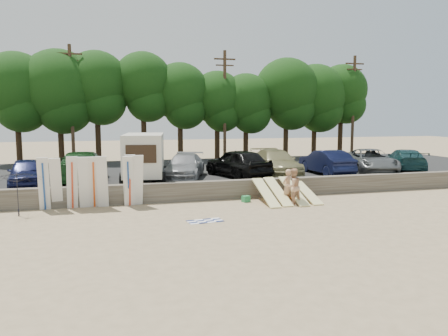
{
  "coord_description": "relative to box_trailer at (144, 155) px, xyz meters",
  "views": [
    {
      "loc": [
        -7.68,
        -19.11,
        4.45
      ],
      "look_at": [
        -1.62,
        3.0,
        1.67
      ],
      "focal_mm": 35.0,
      "sensor_mm": 36.0,
      "label": 1
    }
  ],
  "objects": [
    {
      "name": "gear_bag",
      "position": [
        7.51,
        -3.84,
        -2.1
      ],
      "size": [
        0.34,
        0.3,
        0.22
      ],
      "primitive_type": "cube",
      "rotation": [
        0.0,
        0.0,
        0.2
      ],
      "color": "orange",
      "rests_on": "ground"
    },
    {
      "name": "surfboard_upright_4",
      "position": [
        -2.7,
        -3.47,
        -0.95
      ],
      "size": [
        0.52,
        0.77,
        2.52
      ],
      "primitive_type": "cube",
      "rotation": [
        0.27,
        0.0,
        0.02
      ],
      "color": "silver",
      "rests_on": "ground"
    },
    {
      "name": "surfboard_upright_1",
      "position": [
        -4.4,
        -3.4,
        -0.96
      ],
      "size": [
        0.51,
        0.86,
        2.49
      ],
      "primitive_type": "cube",
      "rotation": [
        0.31,
        0.0,
        0.02
      ],
      "color": "silver",
      "rests_on": "ground"
    },
    {
      "name": "surfboard_low_1",
      "position": [
        6.4,
        -4.35,
        -1.66
      ],
      "size": [
        0.56,
        2.84,
        1.1
      ],
      "primitive_type": "cube",
      "rotation": [
        0.35,
        0.0,
        0.0
      ],
      "color": "#EDE295",
      "rests_on": "ground"
    },
    {
      "name": "surfboard_upright_5",
      "position": [
        -2.31,
        -3.54,
        -0.94
      ],
      "size": [
        0.56,
        0.73,
        2.54
      ],
      "primitive_type": "cube",
      "rotation": [
        0.24,
        0.0,
        -0.09
      ],
      "color": "silver",
      "rests_on": "ground"
    },
    {
      "name": "surfboard_upright_0",
      "position": [
        -4.93,
        -3.48,
        -0.94
      ],
      "size": [
        0.54,
        0.72,
        2.54
      ],
      "primitive_type": "cube",
      "rotation": [
        0.24,
        0.0,
        0.06
      ],
      "color": "silver",
      "rests_on": "ground"
    },
    {
      "name": "surfboard_upright_7",
      "position": [
        -1.01,
        -3.51,
        -0.92
      ],
      "size": [
        0.54,
        0.55,
        2.57
      ],
      "primitive_type": "cube",
      "rotation": [
        0.18,
        0.0,
        0.08
      ],
      "color": "silver",
      "rests_on": "ground"
    },
    {
      "name": "box_trailer",
      "position": [
        0.0,
        0.0,
        0.0
      ],
      "size": [
        2.93,
        4.5,
        2.69
      ],
      "rotation": [
        0.0,
        0.0,
        -0.16
      ],
      "color": "beige",
      "rests_on": "parking_lot"
    },
    {
      "name": "car_1",
      "position": [
        -3.4,
        0.6,
        -0.64
      ],
      "size": [
        2.69,
        6.1,
        1.74
      ],
      "primitive_type": "imported",
      "rotation": [
        0.0,
        0.0,
        3.1
      ],
      "color": "#133616",
      "rests_on": "parking_lot"
    },
    {
      "name": "car_4",
      "position": [
        8.22,
        0.45,
        -0.72
      ],
      "size": [
        2.49,
        5.52,
        1.57
      ],
      "primitive_type": "imported",
      "rotation": [
        0.0,
        0.0,
        -0.05
      ],
      "color": "#8C8659",
      "rests_on": "parking_lot"
    },
    {
      "name": "beach_umbrella",
      "position": [
        -5.92,
        -4.31,
        -1.21
      ],
      "size": [
        2.51,
        2.54,
        2.0
      ],
      "primitive_type": "imported",
      "rotation": [
        0.0,
        0.0,
        3.3
      ],
      "color": "black",
      "rests_on": "ground"
    },
    {
      "name": "cooler",
      "position": [
        4.8,
        -3.98,
        -2.05
      ],
      "size": [
        0.45,
        0.4,
        0.32
      ],
      "primitive_type": "cube",
      "rotation": [
        0.0,
        0.0,
        0.32
      ],
      "color": "#268D4B",
      "rests_on": "ground"
    },
    {
      "name": "surfboard_low_2",
      "position": [
        7.21,
        -4.53,
        -1.65
      ],
      "size": [
        0.56,
        2.83,
        1.12
      ],
      "primitive_type": "cube",
      "rotation": [
        0.36,
        0.0,
        0.0
      ],
      "color": "#EDE295",
      "rests_on": "ground"
    },
    {
      "name": "beachgoer_b",
      "position": [
        6.84,
        -5.26,
        -1.29
      ],
      "size": [
        1.03,
        0.88,
        1.83
      ],
      "primitive_type": "imported",
      "rotation": [
        0.0,
        0.0,
        3.38
      ],
      "color": "tan",
      "rests_on": "ground"
    },
    {
      "name": "utility_poles",
      "position": [
        7.55,
        10.1,
        3.22
      ],
      "size": [
        25.8,
        0.26,
        9.0
      ],
      "color": "#473321",
      "rests_on": "parking_lot"
    },
    {
      "name": "car_6",
      "position": [
        14.69,
        -0.07,
        -0.74
      ],
      "size": [
        4.0,
        6.0,
        1.53
      ],
      "primitive_type": "imported",
      "rotation": [
        0.0,
        0.0,
        -0.29
      ],
      "color": "#525658",
      "rests_on": "parking_lot"
    },
    {
      "name": "seawall",
      "position": [
        5.55,
        -2.9,
        -1.71
      ],
      "size": [
        44.0,
        0.5,
        1.0
      ],
      "primitive_type": "cube",
      "color": "#6B6356",
      "rests_on": "ground"
    },
    {
      "name": "car_3",
      "position": [
        5.63,
        0.2,
        -0.64
      ],
      "size": [
        3.44,
        5.45,
        1.73
      ],
      "primitive_type": "imported",
      "rotation": [
        0.0,
        0.0,
        3.44
      ],
      "color": "black",
      "rests_on": "parking_lot"
    },
    {
      "name": "surfboard_upright_8",
      "position": [
        -0.63,
        -3.48,
        -0.94
      ],
      "size": [
        0.54,
        0.72,
        2.54
      ],
      "primitive_type": "cube",
      "rotation": [
        0.24,
        0.0,
        0.06
      ],
      "color": "silver",
      "rests_on": "ground"
    },
    {
      "name": "surfboard_upright_6",
      "position": [
        -1.08,
        -3.51,
        -0.96
      ],
      "size": [
        0.57,
        0.86,
        2.5
      ],
      "primitive_type": "cube",
      "rotation": [
        0.3,
        0.0,
        -0.09
      ],
      "color": "silver",
      "rests_on": "ground"
    },
    {
      "name": "parking_lot",
      "position": [
        5.55,
        4.6,
        -1.86
      ],
      "size": [
        44.0,
        14.5,
        0.7
      ],
      "primitive_type": "cube",
      "color": "#282828",
      "rests_on": "ground"
    },
    {
      "name": "surfboard_upright_2",
      "position": [
        -3.68,
        -3.48,
        -0.93
      ],
      "size": [
        0.59,
        0.72,
        2.55
      ],
      "primitive_type": "cube",
      "rotation": [
        0.23,
        0.0,
        0.15
      ],
      "color": "silver",
      "rests_on": "ground"
    },
    {
      "name": "car_0",
      "position": [
        -6.14,
        -0.37,
        -0.76
      ],
      "size": [
        2.28,
        4.55,
        1.49
      ],
      "primitive_type": "imported",
      "rotation": [
        0.0,
        0.0,
        0.12
      ],
      "color": "#12173F",
      "rests_on": "parking_lot"
    },
    {
      "name": "ground",
      "position": [
        5.55,
        -5.9,
        -2.21
      ],
      "size": [
        120.0,
        120.0,
        0.0
      ],
      "primitive_type": "plane",
      "color": "tan",
      "rests_on": "ground"
    },
    {
      "name": "car_7",
      "position": [
        17.58,
        0.28,
        -0.78
      ],
      "size": [
        3.89,
        5.41,
        1.45
      ],
      "primitive_type": "imported",
      "rotation": [
        0.0,
        0.0,
        2.73
      ],
      "color": "#16393D",
      "rests_on": "parking_lot"
    },
    {
      "name": "beach_towel",
      "position": [
        1.85,
        -7.43,
        -2.2
      ],
      "size": [
        1.67,
        1.67,
        0.0
      ],
      "primitive_type": "plane",
      "rotation": [
        0.0,
        0.0,
        0.12
      ],
      "color": "white",
      "rests_on": "ground"
    },
    {
      "name": "surfboard_low_0",
      "position": [
        5.69,
        -4.49,
        -1.67
      ],
      "size": [
        0.56,
        2.85,
        1.08
      ],
      "primitive_type": "cube",
      "rotation": [
        0.35,
        0.0,
        0.0
      ],
      "color": "#EDE295",
      "rests_on": "ground"
    },
    {
      "name": "car_2",
      "position": [
        2.44,
        0.61,
        -0.79
      ],
      "size": [
        3.51,
        5.34,
        1.44
      ],
      "primitive_type": "imported",
      "rotation": [
        0.0,
        0.0,
        -0.33
      ],
      "color": "gray",
      "rests_on": "parking_lot"
    },
    {
      "name": "beachgoer_a",
      "position": [
        6.79,
        -4.68,
        -1.35
      ],
      "size": [
        0.75,
        0.67,
        1.72
      ],
      "primitive_type": "imported",
      "rotation": [
        0.0,
        0.0,
        3.66
      ],
      "color": "tan",
      "rests_on": "ground"
    },
    {
      "name": "treeline",
      "position": [
        4.81,
        11.63,
        4.29
      ],
      "size": [
        32.87,
        6.21,
        8.9
      ],
      "color": "#382616",
      "rests_on": "parking_lot"
    },
    {
      "name": "surfboard_low_3",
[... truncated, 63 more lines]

